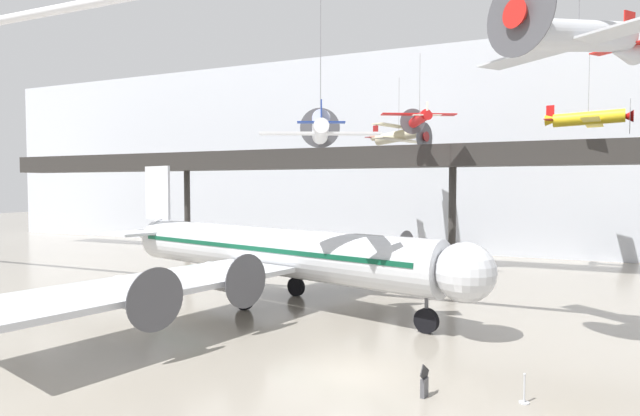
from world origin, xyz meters
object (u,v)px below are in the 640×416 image
(suspended_plane_red_highwing, at_px, (419,118))
(suspended_plane_cream_biplane, at_px, (399,136))
(airliner_silver_main, at_px, (267,252))
(stanchion_barrier, at_px, (524,394))
(suspended_plane_yellow_lowwing, at_px, (588,119))
(info_sign_pedestal, at_px, (424,385))
(suspended_plane_white_twin, at_px, (321,128))
(suspended_plane_silver_racer, at_px, (579,37))

(suspended_plane_red_highwing, distance_m, suspended_plane_cream_biplane, 9.15)
(airliner_silver_main, xyz_separation_m, suspended_plane_red_highwing, (7.32, 12.94, 9.95))
(suspended_plane_red_highwing, height_order, stanchion_barrier, suspended_plane_red_highwing)
(suspended_plane_yellow_lowwing, xyz_separation_m, info_sign_pedestal, (-7.88, -29.93, -12.86))
(suspended_plane_white_twin, distance_m, stanchion_barrier, 14.99)
(suspended_plane_red_highwing, distance_m, stanchion_barrier, 27.74)
(suspended_plane_red_highwing, xyz_separation_m, stanchion_barrier, (8.47, -23.02, -12.95))
(suspended_plane_silver_racer, bearing_deg, suspended_plane_yellow_lowwing, -145.66)
(suspended_plane_white_twin, height_order, stanchion_barrier, suspended_plane_white_twin)
(airliner_silver_main, relative_size, info_sign_pedestal, 27.74)
(suspended_plane_yellow_lowwing, bearing_deg, suspended_plane_white_twin, -111.42)
(suspended_plane_red_highwing, bearing_deg, suspended_plane_white_twin, 149.52)
(suspended_plane_yellow_lowwing, bearing_deg, suspended_plane_red_highwing, -145.79)
(airliner_silver_main, distance_m, suspended_plane_silver_racer, 21.15)
(airliner_silver_main, relative_size, suspended_plane_cream_biplane, 4.29)
(stanchion_barrier, bearing_deg, suspended_plane_white_twin, 153.58)
(suspended_plane_red_highwing, xyz_separation_m, suspended_plane_cream_biplane, (-3.76, 8.32, -0.53))
(suspended_plane_white_twin, bearing_deg, suspended_plane_cream_biplane, -18.26)
(airliner_silver_main, xyz_separation_m, suspended_plane_cream_biplane, (3.55, 21.26, 9.42))
(airliner_silver_main, relative_size, suspended_plane_yellow_lowwing, 4.20)
(suspended_plane_white_twin, bearing_deg, airliner_silver_main, 25.46)
(suspended_plane_white_twin, height_order, suspended_plane_silver_racer, suspended_plane_silver_racer)
(suspended_plane_red_highwing, relative_size, stanchion_barrier, 5.94)
(suspended_plane_yellow_lowwing, distance_m, stanchion_barrier, 32.18)
(suspended_plane_red_highwing, xyz_separation_m, suspended_plane_silver_racer, (10.41, -16.88, 0.90))
(suspended_plane_white_twin, xyz_separation_m, info_sign_pedestal, (6.46, -5.71, -10.11))
(suspended_plane_red_highwing, bearing_deg, airliner_silver_main, 124.23)
(airliner_silver_main, distance_m, info_sign_pedestal, 16.81)
(airliner_silver_main, distance_m, suspended_plane_cream_biplane, 23.53)
(suspended_plane_red_highwing, xyz_separation_m, info_sign_pedestal, (5.13, -23.86, -12.82))
(suspended_plane_white_twin, xyz_separation_m, stanchion_barrier, (9.81, -4.87, -10.24))
(stanchion_barrier, xyz_separation_m, info_sign_pedestal, (-3.34, -0.84, 0.13))
(info_sign_pedestal, bearing_deg, suspended_plane_white_twin, 150.22)
(suspended_plane_white_twin, relative_size, suspended_plane_silver_racer, 1.04)
(airliner_silver_main, bearing_deg, suspended_plane_cream_biplane, 95.81)
(suspended_plane_silver_racer, bearing_deg, stanchion_barrier, 23.34)
(stanchion_barrier, relative_size, info_sign_pedestal, 0.87)
(suspended_plane_red_highwing, bearing_deg, info_sign_pedestal, 165.85)
(suspended_plane_white_twin, distance_m, suspended_plane_silver_racer, 12.34)
(suspended_plane_white_twin, relative_size, suspended_plane_cream_biplane, 1.09)
(suspended_plane_red_highwing, bearing_deg, suspended_plane_silver_racer, -174.64)
(suspended_plane_cream_biplane, bearing_deg, suspended_plane_yellow_lowwing, 13.29)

